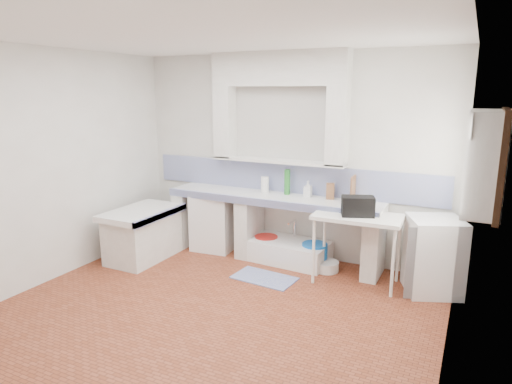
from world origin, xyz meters
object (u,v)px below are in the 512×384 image
at_px(side_table, 356,249).
at_px(stove, 215,221).
at_px(sink, 288,252).
at_px(fridge, 434,256).

bearing_deg(side_table, stove, 170.10).
distance_m(stove, sink, 1.21).
distance_m(sink, fridge, 1.89).
bearing_deg(side_table, sink, 161.79).
height_order(stove, fridge, fridge).
xyz_separation_m(sink, side_table, (1.00, -0.29, 0.30)).
height_order(side_table, fridge, fridge).
xyz_separation_m(stove, fridge, (3.03, -0.16, 0.03)).
distance_m(stove, fridge, 3.04).
bearing_deg(stove, sink, -5.79).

